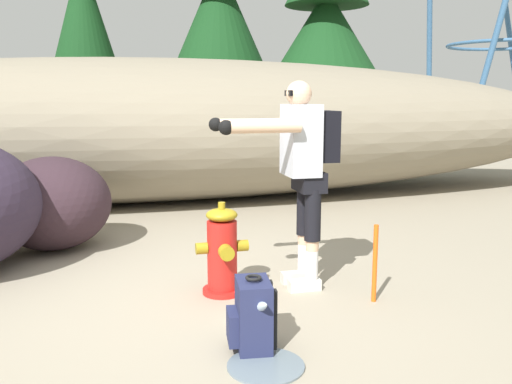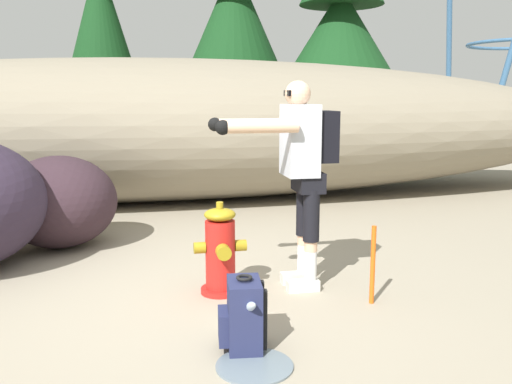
# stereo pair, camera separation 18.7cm
# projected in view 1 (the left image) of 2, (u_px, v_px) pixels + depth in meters

# --- Properties ---
(ground_plane) EXTENTS (56.00, 56.00, 0.04)m
(ground_plane) POSITION_uv_depth(u_px,v_px,m) (209.00, 302.00, 4.20)
(ground_plane) COLOR gray
(dirt_embankment) EXTENTS (14.75, 3.20, 2.10)m
(dirt_embankment) POSITION_uv_depth(u_px,v_px,m) (156.00, 130.00, 8.14)
(dirt_embankment) COLOR gray
(dirt_embankment) RESTS_ON ground_plane
(fire_hydrant) EXTENTS (0.41, 0.37, 0.74)m
(fire_hydrant) POSITION_uv_depth(u_px,v_px,m) (222.00, 252.00, 4.28)
(fire_hydrant) COLOR red
(fire_hydrant) RESTS_ON ground_plane
(hydrant_water_jet) EXTENTS (0.45, 1.33, 0.60)m
(hydrant_water_jet) POSITION_uv_depth(u_px,v_px,m) (247.00, 320.00, 3.56)
(hydrant_water_jet) COLOR silver
(hydrant_water_jet) RESTS_ON ground_plane
(utility_worker) EXTENTS (0.98, 0.55, 1.66)m
(utility_worker) POSITION_uv_depth(u_px,v_px,m) (301.00, 159.00, 4.31)
(utility_worker) COLOR beige
(utility_worker) RESTS_ON ground_plane
(spare_backpack) EXTENTS (0.31, 0.32, 0.47)m
(spare_backpack) POSITION_uv_depth(u_px,v_px,m) (252.00, 316.00, 3.34)
(spare_backpack) COLOR #23284C
(spare_backpack) RESTS_ON ground_plane
(boulder_small) EXTENTS (1.34, 1.32, 0.95)m
(boulder_small) POSITION_uv_depth(u_px,v_px,m) (53.00, 203.00, 5.53)
(boulder_small) COLOR #312128
(boulder_small) RESTS_ON ground_plane
(pine_tree_center) EXTENTS (2.71, 2.71, 6.52)m
(pine_tree_center) POSITION_uv_depth(u_px,v_px,m) (219.00, 4.00, 12.16)
(pine_tree_center) COLOR #47331E
(pine_tree_center) RESTS_ON ground_plane
(pine_tree_right) EXTENTS (2.66, 2.66, 5.16)m
(pine_tree_right) POSITION_uv_depth(u_px,v_px,m) (326.00, 21.00, 11.25)
(pine_tree_right) COLOR #47331E
(pine_tree_right) RESTS_ON ground_plane
(survey_stake) EXTENTS (0.04, 0.04, 0.60)m
(survey_stake) POSITION_uv_depth(u_px,v_px,m) (375.00, 263.00, 4.12)
(survey_stake) COLOR #E55914
(survey_stake) RESTS_ON ground_plane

